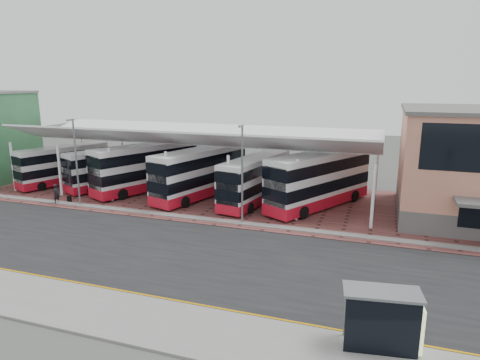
# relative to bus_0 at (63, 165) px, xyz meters

# --- Properties ---
(ground) EXTENTS (140.00, 140.00, 0.00)m
(ground) POSITION_rel_bus_0_xyz_m (21.33, -12.80, -2.15)
(ground) COLOR #3F423D
(road) EXTENTS (120.00, 14.00, 0.02)m
(road) POSITION_rel_bus_0_xyz_m (21.33, -13.80, -2.14)
(road) COLOR black
(road) RESTS_ON ground
(forecourt) EXTENTS (72.00, 16.00, 0.06)m
(forecourt) POSITION_rel_bus_0_xyz_m (23.33, 0.20, -2.12)
(forecourt) COLOR brown
(forecourt) RESTS_ON ground
(sidewalk) EXTENTS (120.00, 4.00, 0.14)m
(sidewalk) POSITION_rel_bus_0_xyz_m (21.33, -21.80, -2.08)
(sidewalk) COLOR slate
(sidewalk) RESTS_ON ground
(north_kerb) EXTENTS (120.00, 0.80, 0.14)m
(north_kerb) POSITION_rel_bus_0_xyz_m (21.33, -6.60, -2.08)
(north_kerb) COLOR slate
(north_kerb) RESTS_ON ground
(yellow_line_near) EXTENTS (120.00, 0.12, 0.01)m
(yellow_line_near) POSITION_rel_bus_0_xyz_m (21.33, -19.80, -2.12)
(yellow_line_near) COLOR #CC8800
(yellow_line_near) RESTS_ON road
(yellow_line_far) EXTENTS (120.00, 0.12, 0.01)m
(yellow_line_far) POSITION_rel_bus_0_xyz_m (21.33, -19.50, -2.12)
(yellow_line_far) COLOR #CC8800
(yellow_line_far) RESTS_ON road
(canopy) EXTENTS (37.00, 11.63, 7.07)m
(canopy) POSITION_rel_bus_0_xyz_m (15.33, 1.13, 3.65)
(canopy) COLOR white
(canopy) RESTS_ON ground
(lamp_west) EXTENTS (0.16, 0.90, 8.07)m
(lamp_west) POSITION_rel_bus_0_xyz_m (7.33, -6.53, 2.21)
(lamp_west) COLOR slate
(lamp_west) RESTS_ON ground
(lamp_east) EXTENTS (0.16, 0.90, 8.07)m
(lamp_east) POSITION_rel_bus_0_xyz_m (23.33, -6.53, 2.21)
(lamp_east) COLOR slate
(lamp_east) RESTS_ON ground
(bus_0) EXTENTS (5.72, 10.38, 4.20)m
(bus_0) POSITION_rel_bus_0_xyz_m (0.00, 0.00, 0.00)
(bus_0) COLOR silver
(bus_0) RESTS_ON forecourt
(bus_1) EXTENTS (6.48, 10.20, 4.20)m
(bus_1) POSITION_rel_bus_0_xyz_m (6.25, 0.38, -0.00)
(bus_1) COLOR silver
(bus_1) RESTS_ON forecourt
(bus_2) EXTENTS (7.32, 11.91, 4.87)m
(bus_2) POSITION_rel_bus_0_xyz_m (10.37, 0.33, 0.33)
(bus_2) COLOR silver
(bus_2) RESTS_ON forecourt
(bus_3) EXTENTS (5.93, 11.91, 4.79)m
(bus_3) POSITION_rel_bus_0_xyz_m (16.80, -0.16, 0.29)
(bus_3) COLOR silver
(bus_3) RESTS_ON forecourt
(bus_4) EXTENTS (4.28, 10.90, 4.38)m
(bus_4) POSITION_rel_bus_0_xyz_m (22.56, -0.31, 0.09)
(bus_4) COLOR silver
(bus_4) RESTS_ON forecourt
(bus_5) EXTENTS (8.19, 12.02, 5.00)m
(bus_5) POSITION_rel_bus_0_xyz_m (28.46, 0.25, 0.40)
(bus_5) COLOR silver
(bus_5) RESTS_ON forecourt
(pedestrian) EXTENTS (0.46, 0.70, 1.89)m
(pedestrian) POSITION_rel_bus_0_xyz_m (4.96, -6.80, -1.14)
(pedestrian) COLOR black
(pedestrian) RESTS_ON forecourt
(suitcase) EXTENTS (0.35, 0.25, 0.59)m
(suitcase) POSITION_rel_bus_0_xyz_m (5.74, -6.06, -1.79)
(suitcase) COLOR black
(suitcase) RESTS_ON forecourt
(bus_shelter) EXTENTS (3.47, 1.98, 2.64)m
(bus_shelter) POSITION_rel_bus_0_xyz_m (34.60, -20.64, -0.36)
(bus_shelter) COLOR black
(bus_shelter) RESTS_ON sidewalk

